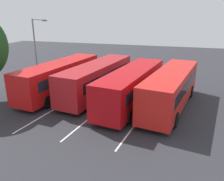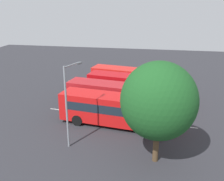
% 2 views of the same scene
% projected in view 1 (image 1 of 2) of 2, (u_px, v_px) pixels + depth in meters
% --- Properties ---
extents(ground_plane, '(75.68, 75.68, 0.00)m').
position_uv_depth(ground_plane, '(112.00, 100.00, 21.35)').
color(ground_plane, '#2B2B30').
extents(bus_far_left, '(10.98, 4.26, 3.10)m').
position_uv_depth(bus_far_left, '(171.00, 88.00, 19.12)').
color(bus_far_left, red).
rests_on(bus_far_left, ground).
extents(bus_center_left, '(10.97, 4.04, 3.10)m').
position_uv_depth(bus_center_left, '(132.00, 86.00, 19.67)').
color(bus_center_left, '#B70C11').
rests_on(bus_center_left, ground).
extents(bus_center_right, '(10.97, 4.00, 3.10)m').
position_uv_depth(bus_center_right, '(97.00, 78.00, 21.91)').
color(bus_center_right, '#AD191E').
rests_on(bus_center_right, ground).
extents(bus_far_right, '(10.95, 3.86, 3.10)m').
position_uv_depth(bus_far_right, '(60.00, 77.00, 22.40)').
color(bus_far_right, red).
rests_on(bus_far_right, ground).
extents(pedestrian, '(0.45, 0.45, 1.82)m').
position_uv_depth(pedestrian, '(153.00, 71.00, 27.09)').
color(pedestrian, '#232833').
rests_on(pedestrian, ground).
extents(street_lamp, '(0.86, 2.24, 7.01)m').
position_uv_depth(street_lamp, '(36.00, 46.00, 25.55)').
color(street_lamp, gray).
rests_on(street_lamp, ground).
extents(lane_stripe_outer_left, '(16.05, 2.01, 0.01)m').
position_uv_depth(lane_stripe_outer_left, '(151.00, 104.00, 20.38)').
color(lane_stripe_outer_left, silver).
rests_on(lane_stripe_outer_left, ground).
extents(lane_stripe_inner_left, '(16.05, 2.01, 0.01)m').
position_uv_depth(lane_stripe_inner_left, '(112.00, 100.00, 21.35)').
color(lane_stripe_inner_left, silver).
rests_on(lane_stripe_inner_left, ground).
extents(lane_stripe_inner_right, '(16.05, 2.01, 0.01)m').
position_uv_depth(lane_stripe_inner_right, '(77.00, 96.00, 22.32)').
color(lane_stripe_inner_right, silver).
rests_on(lane_stripe_inner_right, ground).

